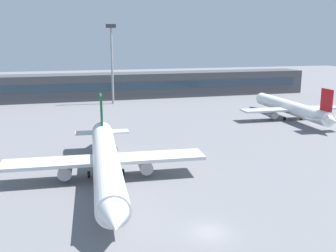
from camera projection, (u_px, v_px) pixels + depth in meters
name	position (u px, v px, depth m)	size (l,w,h in m)	color
ground_plane	(139.00, 142.00, 79.75)	(400.00, 400.00, 0.00)	slate
terminal_building	(105.00, 86.00, 138.12)	(154.95, 12.13, 9.00)	#3F4247
airplane_near	(106.00, 161.00, 56.57)	(30.65, 43.89, 10.84)	white
airplane_mid	(289.00, 107.00, 102.88)	(28.06, 40.29, 9.95)	white
floodlight_tower_west	(112.00, 58.00, 124.37)	(3.20, 0.80, 25.85)	gray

